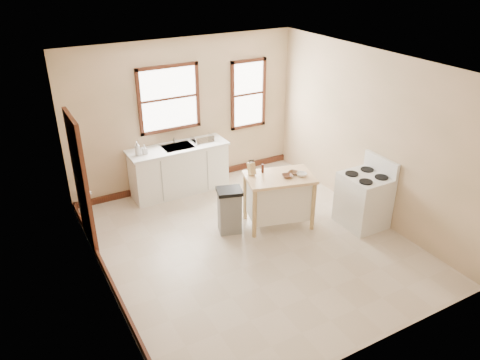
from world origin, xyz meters
The scene contains 23 objects.
floor centered at (0.00, 0.00, 0.00)m, with size 5.00×5.00×0.00m, color beige.
ceiling centered at (0.00, 0.00, 2.80)m, with size 5.00×5.00×0.00m, color white.
wall_back centered at (0.00, 2.50, 1.40)m, with size 4.50×0.04×2.80m, color #D4AC8B.
wall_left centered at (-2.25, 0.00, 1.40)m, with size 0.04×5.00×2.80m, color #D4AC8B.
wall_right centered at (2.25, 0.00, 1.40)m, with size 0.04×5.00×2.80m, color #D4AC8B.
window_main centered at (-0.30, 2.48, 1.75)m, with size 1.17×0.06×1.22m, color #3E1C11, non-canonical shape.
window_side centered at (1.35, 2.48, 1.60)m, with size 0.77×0.06×1.37m, color #3E1C11, non-canonical shape.
door_left centered at (-2.21, 1.30, 1.05)m, with size 0.06×0.90×2.10m, color #3E1C11.
baseboard_back centered at (0.00, 2.47, 0.06)m, with size 4.50×0.04×0.12m, color #3E1C11.
baseboard_left centered at (-2.22, 0.00, 0.06)m, with size 0.04×5.00×0.12m, color #3E1C11.
sink_counter centered at (-0.30, 2.20, 0.46)m, with size 1.86×0.62×0.92m, color white, non-canonical shape.
faucet centered at (-0.30, 2.38, 1.03)m, with size 0.03×0.03×0.22m, color silver.
soap_bottle_a centered at (-1.06, 2.16, 1.05)m, with size 0.10×0.10×0.26m, color #B2B2B2.
soap_bottle_b centered at (-0.94, 2.16, 1.01)m, with size 0.08×0.08×0.17m, color #B2B2B2.
dish_rack centered at (0.20, 2.20, 0.97)m, with size 0.40×0.30×0.10m, color silver, non-canonical shape.
kitchen_island centered at (0.69, 0.30, 0.45)m, with size 1.09×0.69×0.89m, color #E4BD86, non-canonical shape.
knife_block centered at (0.31, 0.56, 0.99)m, with size 0.10×0.10×0.20m, color tan, non-canonical shape.
pepper_grinder centered at (0.51, 0.54, 0.97)m, with size 0.04×0.04×0.15m, color #3E1A10.
bowl_a centered at (0.77, 0.21, 0.91)m, with size 0.17×0.17×0.04m, color brown.
bowl_b centered at (0.92, 0.26, 0.91)m, with size 0.16×0.16×0.04m, color brown.
bowl_c centered at (1.00, 0.13, 0.92)m, with size 0.17×0.17×0.05m, color white.
trash_bin centered at (-0.13, 0.50, 0.38)m, with size 0.39×0.33×0.77m, color slate, non-canonical shape.
gas_stove centered at (1.91, -0.38, 0.58)m, with size 0.72×0.73×1.16m, color white, non-canonical shape.
Camera 1 is at (-3.16, -5.30, 4.20)m, focal length 35.00 mm.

